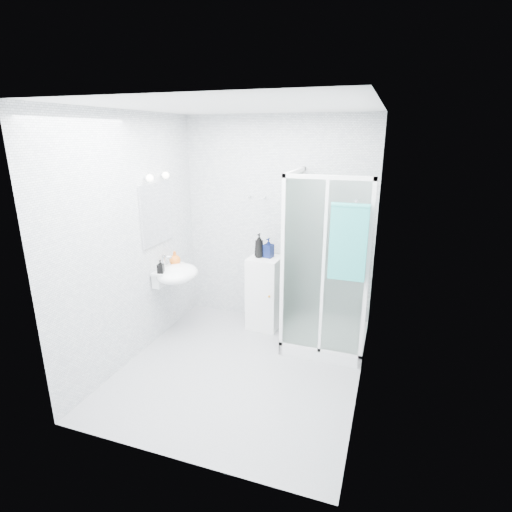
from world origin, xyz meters
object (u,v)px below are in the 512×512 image
at_px(shampoo_bottle_b, 268,248).
at_px(soap_dispenser_orange, 175,258).
at_px(hand_towel, 348,241).
at_px(storage_cabinet, 265,293).
at_px(shower_enclosure, 319,310).
at_px(soap_dispenser_black, 161,267).
at_px(wall_basin, 176,274).
at_px(shampoo_bottle_a, 259,246).

height_order(shampoo_bottle_b, soap_dispenser_orange, shampoo_bottle_b).
bearing_deg(soap_dispenser_orange, hand_towel, -5.56).
relative_size(storage_cabinet, soap_dispenser_orange, 5.34).
relative_size(shower_enclosure, soap_dispenser_black, 13.07).
height_order(storage_cabinet, hand_towel, hand_towel).
xyz_separation_m(shower_enclosure, storage_cabinet, (-0.73, 0.24, 0.01)).
height_order(shower_enclosure, shampoo_bottle_b, shower_enclosure).
height_order(shower_enclosure, wall_basin, shower_enclosure).
bearing_deg(storage_cabinet, soap_dispenser_black, -140.38).
xyz_separation_m(hand_towel, shampoo_bottle_a, (-1.12, 0.64, -0.32)).
relative_size(shower_enclosure, storage_cabinet, 2.16).
height_order(shower_enclosure, soap_dispenser_black, shower_enclosure).
distance_m(shampoo_bottle_a, soap_dispenser_black, 1.19).
xyz_separation_m(wall_basin, soap_dispenser_black, (-0.07, -0.19, 0.14)).
xyz_separation_m(soap_dispenser_orange, soap_dispenser_black, (-0.01, -0.30, -0.01)).
relative_size(shampoo_bottle_a, shampoo_bottle_b, 1.24).
relative_size(wall_basin, hand_towel, 0.73).
relative_size(soap_dispenser_orange, soap_dispenser_black, 1.13).
bearing_deg(wall_basin, soap_dispenser_orange, 119.80).
distance_m(shampoo_bottle_b, soap_dispenser_black, 1.30).
distance_m(shampoo_bottle_a, soap_dispenser_orange, 1.02).
bearing_deg(shampoo_bottle_b, soap_dispenser_orange, -155.04).
distance_m(wall_basin, soap_dispenser_orange, 0.20).
distance_m(wall_basin, hand_towel, 2.06).
bearing_deg(wall_basin, shampoo_bottle_b, 31.57).
bearing_deg(soap_dispenser_black, shampoo_bottle_b, 37.05).
height_order(wall_basin, storage_cabinet, wall_basin).
relative_size(storage_cabinet, hand_towel, 1.21).
relative_size(shower_enclosure, wall_basin, 3.57).
bearing_deg(soap_dispenser_black, shampoo_bottle_a, 38.89).
bearing_deg(shampoo_bottle_a, soap_dispenser_orange, -154.20).
relative_size(wall_basin, storage_cabinet, 0.61).
bearing_deg(shower_enclosure, soap_dispenser_orange, -173.25).
distance_m(shower_enclosure, soap_dispenser_black, 1.87).
xyz_separation_m(shampoo_bottle_a, soap_dispenser_black, (-0.92, -0.74, -0.13)).
relative_size(shampoo_bottle_a, soap_dispenser_orange, 1.72).
bearing_deg(hand_towel, soap_dispenser_orange, 174.44).
bearing_deg(wall_basin, storage_cabinet, 31.18).
xyz_separation_m(shower_enclosure, shampoo_bottle_b, (-0.70, 0.27, 0.60)).
bearing_deg(shampoo_bottle_b, hand_towel, -33.74).
distance_m(wall_basin, soap_dispenser_black, 0.25).
bearing_deg(shampoo_bottle_b, storage_cabinet, -139.52).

